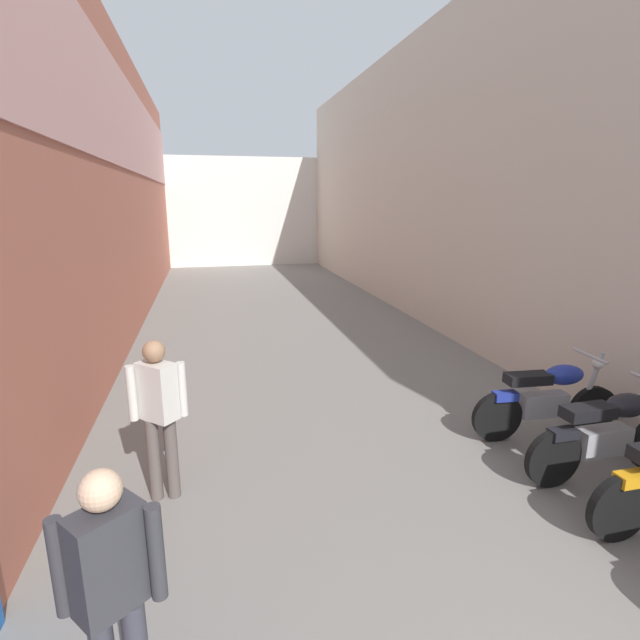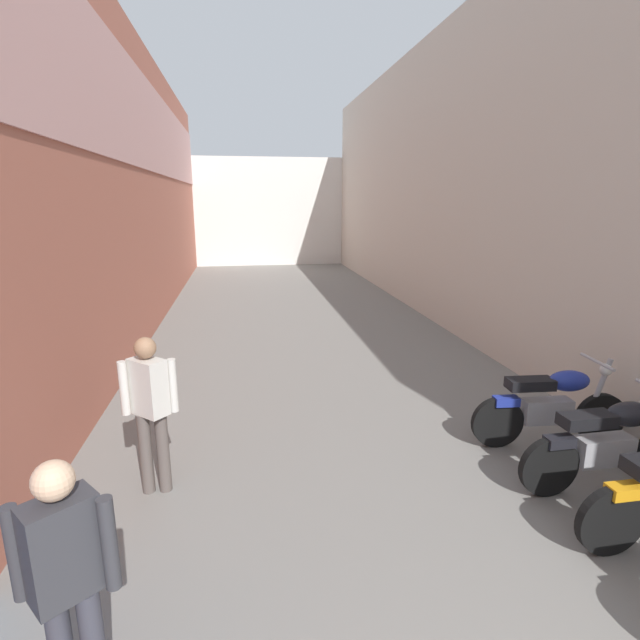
{
  "view_description": "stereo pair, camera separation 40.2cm",
  "coord_description": "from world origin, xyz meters",
  "px_view_note": "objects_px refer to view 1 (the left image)",
  "views": [
    {
      "loc": [
        -1.64,
        0.82,
        2.78
      ],
      "look_at": [
        -0.31,
        6.54,
        1.33
      ],
      "focal_mm": 27.27,
      "sensor_mm": 36.0,
      "label": 1
    },
    {
      "loc": [
        -1.24,
        0.75,
        2.78
      ],
      "look_at": [
        -0.31,
        6.54,
        1.33
      ],
      "focal_mm": 27.27,
      "sensor_mm": 36.0,
      "label": 2
    }
  ],
  "objects_px": {
    "motorcycle_sixth": "(548,398)",
    "pedestrian_mid_alley": "(112,590)",
    "pedestrian_further_down": "(159,409)",
    "motorcycle_fifth": "(609,433)"
  },
  "relations": [
    {
      "from": "pedestrian_further_down",
      "to": "motorcycle_fifth",
      "type": "bearing_deg",
      "value": -8.59
    },
    {
      "from": "motorcycle_fifth",
      "to": "motorcycle_sixth",
      "type": "bearing_deg",
      "value": 90.0
    },
    {
      "from": "motorcycle_sixth",
      "to": "pedestrian_further_down",
      "type": "relative_size",
      "value": 1.18
    },
    {
      "from": "motorcycle_sixth",
      "to": "pedestrian_mid_alley",
      "type": "relative_size",
      "value": 1.18
    },
    {
      "from": "motorcycle_fifth",
      "to": "pedestrian_further_down",
      "type": "bearing_deg",
      "value": 171.41
    },
    {
      "from": "motorcycle_fifth",
      "to": "motorcycle_sixth",
      "type": "distance_m",
      "value": 0.91
    },
    {
      "from": "pedestrian_further_down",
      "to": "pedestrian_mid_alley",
      "type": "bearing_deg",
      "value": -90.89
    },
    {
      "from": "motorcycle_fifth",
      "to": "pedestrian_mid_alley",
      "type": "bearing_deg",
      "value": -160.91
    },
    {
      "from": "pedestrian_mid_alley",
      "to": "pedestrian_further_down",
      "type": "height_order",
      "value": "same"
    },
    {
      "from": "pedestrian_mid_alley",
      "to": "motorcycle_fifth",
      "type": "bearing_deg",
      "value": 19.09
    }
  ]
}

